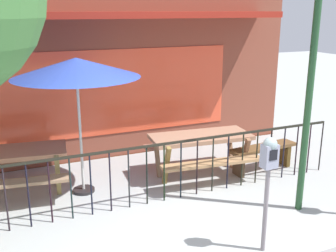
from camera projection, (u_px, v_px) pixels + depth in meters
pub_storefront at (92, 31)px, 7.86m from camera, size 8.64×1.37×5.10m
patio_fence_front at (138, 166)px, 6.16m from camera, size 7.28×0.04×0.97m
picnic_table_left at (9, 160)px, 6.52m from camera, size 1.97×1.60×0.79m
picnic_table_right at (201, 144)px, 7.34m from camera, size 1.93×1.53×0.79m
patio_umbrella at (76, 68)px, 6.26m from camera, size 1.99×1.99×2.23m
patio_bench at (263, 152)px, 7.65m from camera, size 1.42×0.45×0.48m
parking_meter_far at (269, 165)px, 4.85m from camera, size 0.18×0.17×1.50m
street_lamp at (313, 51)px, 5.59m from camera, size 0.28×0.28×3.61m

